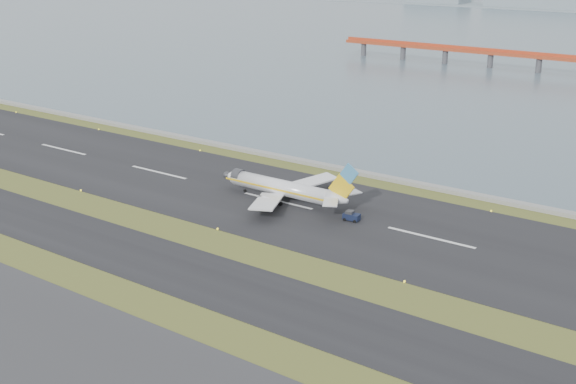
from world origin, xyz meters
name	(u,v)px	position (x,y,z in m)	size (l,w,h in m)	color
ground	(194,241)	(0.00, 0.00, 0.00)	(1000.00, 1000.00, 0.00)	#3C4B1B
taxiway_strip	(153,260)	(0.00, -12.00, 0.05)	(1000.00, 18.00, 0.10)	black
runway_strip	(278,201)	(0.00, 30.00, 0.05)	(1000.00, 45.00, 0.10)	black
seawall	(342,169)	(0.00, 60.00, 0.50)	(1000.00, 2.50, 1.00)	gray
airliner	(286,189)	(1.96, 30.54, 3.46)	(38.52, 32.89, 12.80)	white
pushback_tug	(351,216)	(21.15, 28.93, 1.14)	(3.86, 2.49, 2.35)	#121932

